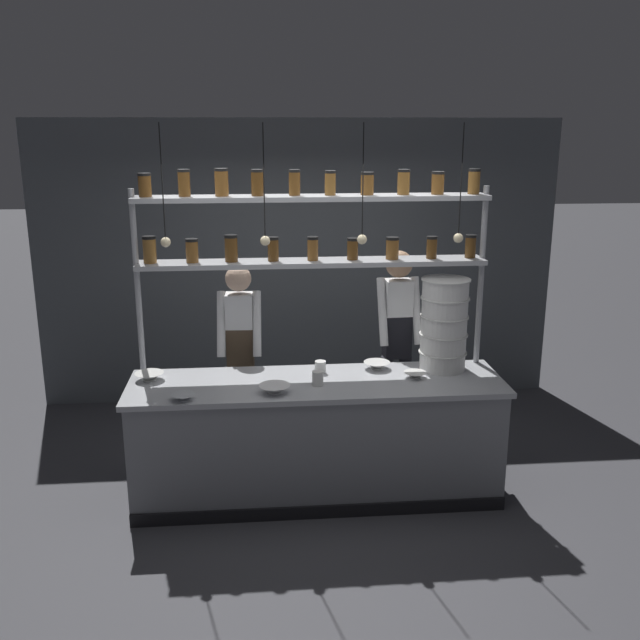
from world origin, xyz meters
name	(u,v)px	position (x,y,z in m)	size (l,w,h in m)	color
ground_plane	(317,493)	(0.00, 0.00, 0.00)	(40.00, 40.00, 0.00)	#3D3D42
back_wall	(299,263)	(0.00, 2.10, 1.41)	(5.18, 0.12, 2.82)	#4C5156
prep_counter	(317,438)	(0.00, 0.00, 0.46)	(2.78, 0.76, 0.92)	gray
spice_shelf_unit	(310,236)	(-0.02, 0.33, 1.95)	(2.66, 0.28, 2.45)	#ADAFB5
chef_left	(240,350)	(-0.57, 0.71, 0.96)	(0.37, 0.30, 1.66)	black
chef_center	(397,337)	(0.75, 0.74, 1.02)	(0.37, 0.31, 1.76)	black
container_stack	(444,324)	(1.00, 0.19, 1.28)	(0.37, 0.37, 0.72)	white
prep_bowl_near_left	(149,377)	(-1.24, 0.13, 0.95)	(0.22, 0.22, 0.06)	silver
prep_bowl_center_front	(377,366)	(0.49, 0.23, 0.95)	(0.21, 0.21, 0.06)	silver
prep_bowl_center_back	(275,389)	(-0.32, -0.22, 0.95)	(0.22, 0.22, 0.06)	white
prep_bowl_near_right	(183,397)	(-0.95, -0.30, 0.94)	(0.16, 0.16, 0.05)	#B2B7BC
prep_bowl_far_left	(415,375)	(0.74, 0.00, 0.94)	(0.17, 0.17, 0.05)	silver
serving_cup_front	(318,378)	(0.00, -0.09, 0.97)	(0.08, 0.08, 0.11)	silver
serving_cup_by_board	(320,367)	(0.04, 0.18, 0.97)	(0.08, 0.08, 0.09)	silver
pendant_light_row	(314,233)	(-0.02, 0.00, 2.02)	(2.13, 0.07, 0.83)	black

